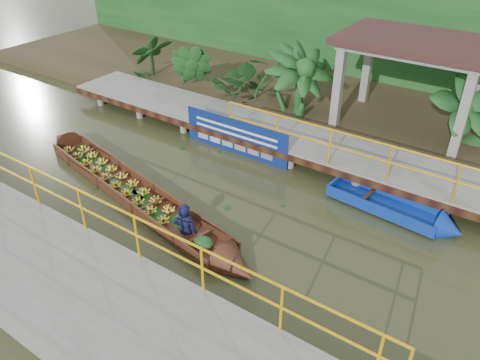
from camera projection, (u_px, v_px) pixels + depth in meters
The scene contains 10 objects.
ground at pixel (205, 199), 12.08m from camera, with size 80.00×80.00×0.00m, color #32361B.
land_strip at pixel (331, 99), 17.20m from camera, with size 30.00×8.00×0.45m, color #2F2917.
far_dock at pixel (274, 134), 14.21m from camera, with size 16.00×2.06×1.66m.
near_dock at pixel (105, 311), 8.52m from camera, with size 18.00×2.40×1.73m.
pavilion at pixel (417, 51), 13.54m from camera, with size 4.40×3.00×3.00m.
foliage_backdrop at pixel (363, 35), 17.99m from camera, with size 30.00×0.80×4.00m, color #143F19.
vendor_boat at pixel (138, 193), 11.94m from camera, with size 8.86×2.69×1.94m.
moored_blue_boat at pixel (416, 217), 11.19m from camera, with size 3.38×1.16×0.79m.
blue_banner at pixel (235, 137), 13.89m from camera, with size 3.56×0.04×1.11m.
tropical_plants at pixel (291, 87), 15.35m from camera, with size 14.32×1.32×1.65m.
Camera 1 is at (6.40, -7.69, 6.85)m, focal length 35.00 mm.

